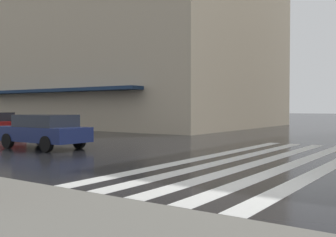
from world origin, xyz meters
TOP-DOWN VIEW (x-y plane):
  - ground_plane at (0.00, 0.00)m, footprint 220.00×220.00m
  - zebra_crossing at (4.00, 1.31)m, footprint 13.00×4.50m
  - haussmann_block_mid at (21.78, 21.35)m, footprint 19.78×24.14m
  - car_navy at (2.50, 10.30)m, footprint 1.85×4.10m

SIDE VIEW (x-z plane):
  - ground_plane at x=0.00m, z-range 0.00..0.00m
  - zebra_crossing at x=4.00m, z-range 0.00..0.01m
  - car_navy at x=2.50m, z-range 0.05..1.46m
  - haussmann_block_mid at x=21.78m, z-range -0.20..18.79m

